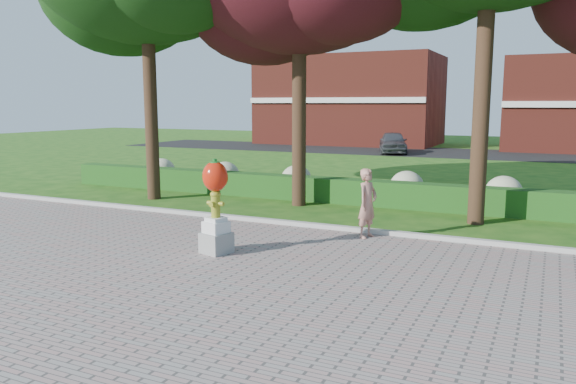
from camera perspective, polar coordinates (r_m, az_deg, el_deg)
The scene contains 10 objects.
ground at distance 11.92m, azimuth -1.99°, elevation -6.72°, with size 100.00×100.00×0.00m, color #1C4C13.
walkway at distance 8.75m, azimuth -14.41°, elevation -12.80°, with size 40.00×14.00×0.04m, color gray.
curb at distance 14.56m, azimuth 3.44°, elevation -3.55°, with size 40.00×0.18×0.15m, color #ADADA5.
lawn_hedge at distance 18.21m, azimuth 8.16°, elevation -0.06°, with size 24.00×0.70×0.80m, color #214C15.
hydrangea_row at distance 18.98m, azimuth 10.71°, elevation 0.70°, with size 20.10×1.10×0.99m.
street at distance 38.69m, azimuth 17.44°, elevation 3.77°, with size 50.00×8.00×0.02m, color black.
building_left at distance 46.76m, azimuth 6.34°, elevation 9.22°, with size 14.00×8.00×7.00m, color maroon.
hydrant_sculpture at distance 12.04m, azimuth -7.37°, elevation -1.18°, with size 0.68×0.68×2.04m.
woman at distance 13.52m, azimuth 8.08°, elevation -1.14°, with size 0.61×0.40×1.67m, color tan.
parked_car at distance 37.53m, azimuth 10.61°, elevation 4.99°, with size 1.69×4.20×1.43m, color #3F4147.
Camera 1 is at (5.28, -10.20, 3.22)m, focal length 35.00 mm.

